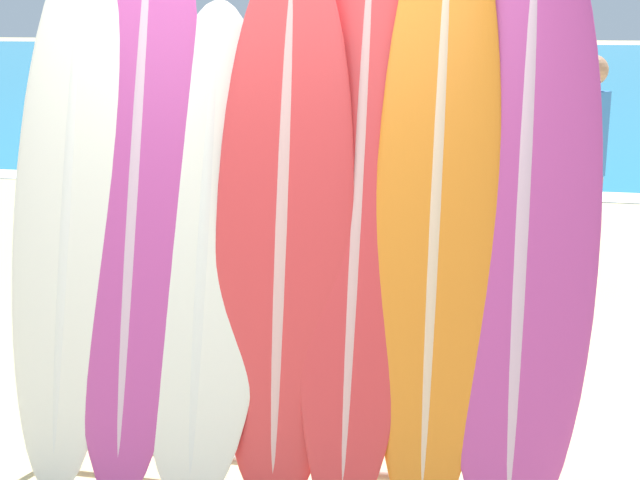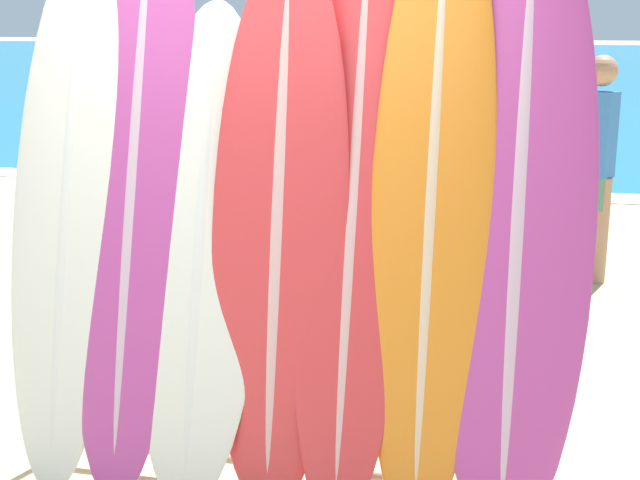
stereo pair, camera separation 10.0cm
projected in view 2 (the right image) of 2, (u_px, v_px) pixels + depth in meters
The scene contains 12 objects.
ocean_water at pixel (501, 65), 38.20m from camera, with size 120.00×60.00×0.01m.
surfboard_rack at pixel (277, 385), 3.75m from camera, with size 2.25×0.04×0.90m.
surfboard_slot_0 at pixel (68, 213), 3.84m from camera, with size 0.52×0.69×2.35m.
surfboard_slot_1 at pixel (134, 185), 3.78m from camera, with size 0.54×0.80×2.60m.
surfboard_slot_2 at pixel (201, 254), 3.71m from camera, with size 0.56×0.64×2.08m.
surfboard_slot_3 at pixel (279, 230), 3.60m from camera, with size 0.57×0.53×2.32m.
surfboard_slot_4 at pixel (354, 209), 3.56m from camera, with size 0.49×0.76×2.50m.
surfboard_slot_5 at pixel (431, 210), 3.47m from camera, with size 0.49×0.67×2.53m.
surfboard_slot_6 at pixel (517, 224), 3.42m from camera, with size 0.59×0.69×2.45m.
person_near_water at pixel (292, 153), 6.85m from camera, with size 0.31×0.27×1.79m.
person_mid_beach at pixel (595, 160), 6.74m from camera, with size 0.30×0.27×1.73m.
person_far_left at pixel (558, 153), 7.86m from camera, with size 0.23×0.26×1.52m.
Camera 2 is at (1.27, -2.97, 2.00)m, focal length 50.00 mm.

